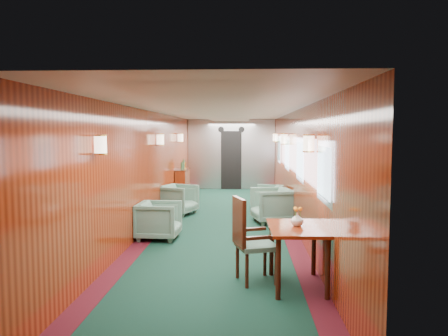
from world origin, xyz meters
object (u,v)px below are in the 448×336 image
object	(u,v)px
dining_table	(298,236)
armchair_right_far	(267,198)
side_chair	(249,237)
armchair_left_near	(159,220)
armchair_left_far	(178,200)
credenza	(183,184)
armchair_right_near	(272,205)

from	to	relation	value
dining_table	armchair_right_far	world-z (taller)	dining_table
side_chair	armchair_right_far	bearing A→B (deg)	65.87
side_chair	armchair_right_far	xyz separation A→B (m)	(0.50, 5.18, -0.28)
side_chair	armchair_left_near	distance (m)	2.79
dining_table	side_chair	size ratio (longest dim) A/B	0.94
armchair_left_far	armchair_right_far	world-z (taller)	armchair_left_far
armchair_right_far	armchair_left_far	bearing A→B (deg)	-60.29
credenza	armchair_right_near	world-z (taller)	credenza
armchair_left_far	armchair_right_far	distance (m)	2.21
side_chair	armchair_right_near	xyz separation A→B (m)	(0.54, 3.83, -0.23)
armchair_left_near	credenza	bearing A→B (deg)	5.64
armchair_right_near	dining_table	bearing A→B (deg)	-12.53
armchair_left_near	armchair_left_far	distance (m)	2.41
armchair_left_near	armchair_right_near	world-z (taller)	armchair_right_near
dining_table	side_chair	world-z (taller)	side_chair
dining_table	armchair_right_far	size ratio (longest dim) A/B	1.46
armchair_left_near	armchair_right_far	world-z (taller)	armchair_left_near
armchair_left_near	armchair_right_far	xyz separation A→B (m)	(2.13, 2.93, -0.02)
side_chair	armchair_left_near	bearing A→B (deg)	107.26
dining_table	armchair_left_far	size ratio (longest dim) A/B	1.34
side_chair	armchair_right_far	size ratio (longest dim) A/B	1.56
side_chair	credenza	distance (m)	7.19
dining_table	credenza	distance (m)	7.50
dining_table	armchair_right_far	bearing A→B (deg)	89.65
armchair_left_near	armchair_right_near	distance (m)	2.68
armchair_left_far	armchair_right_far	xyz separation A→B (m)	(2.15, 0.52, -0.03)
credenza	armchair_right_far	world-z (taller)	credenza
side_chair	armchair_left_far	distance (m)	4.95
dining_table	credenza	bearing A→B (deg)	107.78
armchair_right_near	armchair_left_near	bearing A→B (deg)	-67.64
credenza	dining_table	bearing A→B (deg)	-70.61
dining_table	armchair_left_near	world-z (taller)	dining_table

